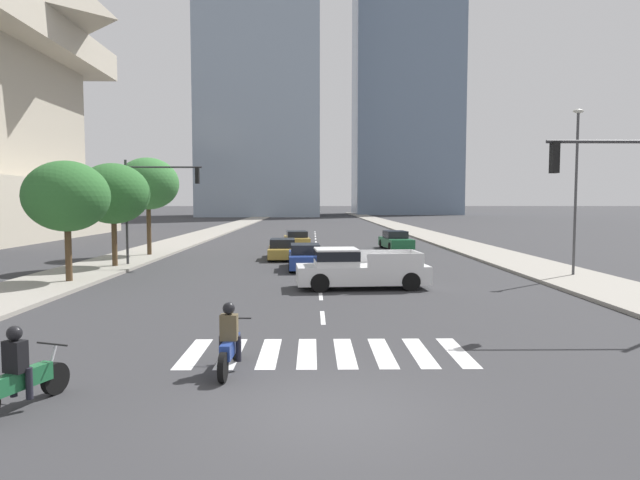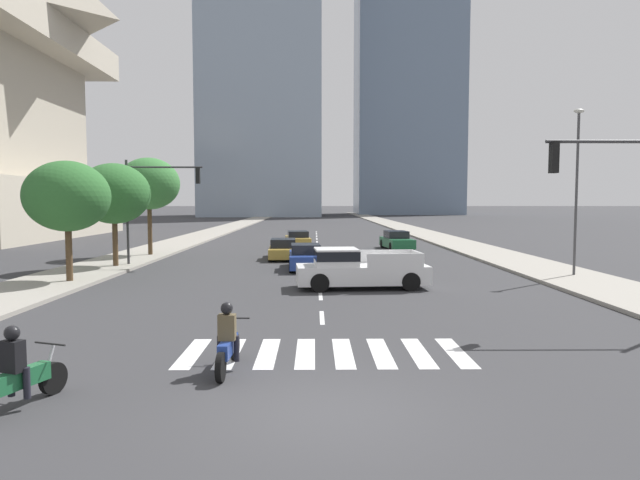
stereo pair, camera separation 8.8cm
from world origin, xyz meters
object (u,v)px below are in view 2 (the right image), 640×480
(street_tree_nearest, at_px, (67,196))
(street_tree_second, at_px, (114,194))
(sedan_blue_2, at_px, (306,257))
(motorcycle_trailing, at_px, (228,343))
(traffic_signal_far, at_px, (155,193))
(street_lamp_east, at_px, (577,180))
(sedan_green_0, at_px, (397,241))
(sedan_gold_3, at_px, (283,250))
(traffic_signal_near, at_px, (639,188))
(sedan_gold_1, at_px, (298,240))
(street_tree_third, at_px, (149,184))
(pickup_truck, at_px, (356,269))
(motorcycle_lead, at_px, (18,376))

(street_tree_nearest, bearing_deg, street_tree_second, 90.00)
(sedan_blue_2, height_order, street_tree_second, street_tree_second)
(motorcycle_trailing, distance_m, sedan_blue_2, 17.78)
(traffic_signal_far, relative_size, street_lamp_east, 0.74)
(sedan_green_0, xyz_separation_m, street_tree_nearest, (-16.92, -17.44, 3.19))
(street_tree_nearest, bearing_deg, sedan_gold_3, 50.30)
(motorcycle_trailing, xyz_separation_m, traffic_signal_near, (11.22, 4.25, 3.41))
(motorcycle_trailing, relative_size, street_tree_second, 0.40)
(sedan_gold_1, xyz_separation_m, street_tree_third, (-9.39, -7.35, 4.13))
(sedan_gold_1, xyz_separation_m, sedan_blue_2, (0.84, -13.95, 0.02))
(traffic_signal_far, distance_m, street_tree_second, 2.14)
(pickup_truck, xyz_separation_m, street_tree_third, (-12.41, 13.22, 3.92))
(sedan_green_0, distance_m, street_tree_third, 18.27)
(traffic_signal_near, bearing_deg, street_tree_second, -34.49)
(street_tree_nearest, bearing_deg, street_lamp_east, 4.30)
(traffic_signal_far, xyz_separation_m, street_tree_nearest, (-1.96, -6.46, -0.25))
(street_lamp_east, bearing_deg, traffic_signal_far, 167.29)
(motorcycle_lead, relative_size, traffic_signal_far, 0.36)
(pickup_truck, bearing_deg, street_tree_third, -51.03)
(pickup_truck, xyz_separation_m, sedan_green_0, (4.51, 18.77, -0.19))
(motorcycle_trailing, bearing_deg, street_tree_second, 28.27)
(sedan_gold_3, height_order, street_lamp_east, street_lamp_east)
(street_tree_nearest, bearing_deg, motorcycle_lead, -69.25)
(pickup_truck, height_order, sedan_blue_2, pickup_truck)
(traffic_signal_far, bearing_deg, traffic_signal_near, -38.96)
(traffic_signal_near, xyz_separation_m, street_tree_nearest, (-20.06, 8.18, -0.17))
(sedan_gold_1, distance_m, traffic_signal_near, 29.63)
(sedan_green_0, bearing_deg, sedan_gold_3, -55.52)
(street_tree_nearest, distance_m, street_tree_second, 5.61)
(sedan_green_0, xyz_separation_m, street_lamp_east, (6.04, -15.72, 3.99))
(sedan_green_0, relative_size, sedan_gold_1, 0.93)
(sedan_gold_3, relative_size, street_tree_third, 0.74)
(street_tree_nearest, height_order, street_tree_third, street_tree_third)
(motorcycle_lead, height_order, street_tree_nearest, street_tree_nearest)
(traffic_signal_near, bearing_deg, street_lamp_east, -106.30)
(sedan_gold_3, relative_size, street_lamp_east, 0.60)
(motorcycle_lead, height_order, street_tree_second, street_tree_second)
(street_tree_third, bearing_deg, traffic_signal_far, -70.21)
(traffic_signal_near, distance_m, traffic_signal_far, 23.29)
(sedan_blue_2, height_order, street_tree_nearest, street_tree_nearest)
(sedan_gold_1, relative_size, street_tree_third, 0.78)
(sedan_gold_3, distance_m, street_tree_third, 9.77)
(pickup_truck, relative_size, sedan_gold_1, 1.14)
(motorcycle_trailing, height_order, traffic_signal_far, traffic_signal_far)
(street_tree_nearest, height_order, street_tree_second, street_tree_second)
(motorcycle_lead, distance_m, street_tree_nearest, 15.93)
(motorcycle_lead, relative_size, sedan_blue_2, 0.45)
(traffic_signal_near, bearing_deg, motorcycle_lead, 23.79)
(sedan_green_0, height_order, street_lamp_east, street_lamp_east)
(motorcycle_trailing, height_order, street_tree_third, street_tree_third)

